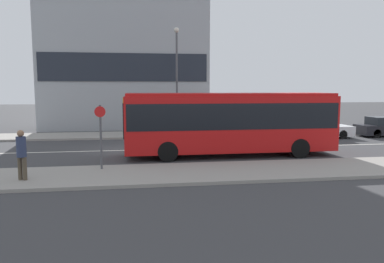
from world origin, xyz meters
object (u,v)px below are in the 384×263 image
object	(u,v)px
city_bus	(230,120)
bus_stop_sign	(101,132)
street_lamp	(177,71)
pedestrian_near_stop	(21,152)
parked_car_0	(316,128)

from	to	relation	value
city_bus	bus_stop_sign	bearing A→B (deg)	-149.36
city_bus	street_lamp	world-z (taller)	street_lamp
pedestrian_near_stop	street_lamp	xyz separation A→B (m)	(6.94, 12.01, 3.44)
city_bus	parked_car_0	xyz separation A→B (m)	(7.59, 5.66, -1.16)
bus_stop_sign	street_lamp	distance (m)	11.75
parked_car_0	street_lamp	xyz separation A→B (m)	(-9.45, 1.95, 3.94)
parked_car_0	street_lamp	size ratio (longest dim) A/B	0.63
city_bus	bus_stop_sign	size ratio (longest dim) A/B	4.02
pedestrian_near_stop	street_lamp	distance (m)	14.29
parked_car_0	pedestrian_near_stop	bearing A→B (deg)	-148.46
bus_stop_sign	street_lamp	bearing A→B (deg)	67.91
city_bus	bus_stop_sign	distance (m)	6.80
pedestrian_near_stop	city_bus	bearing A→B (deg)	48.99
city_bus	street_lamp	bearing A→B (deg)	108.80
parked_car_0	bus_stop_sign	size ratio (longest dim) A/B	1.78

